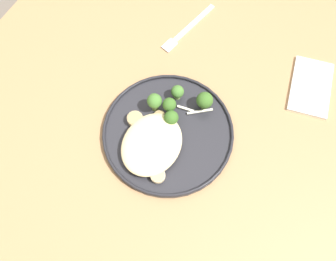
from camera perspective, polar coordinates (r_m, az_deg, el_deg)
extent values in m
plane|color=#665B51|center=(1.52, -0.98, -10.48)|extent=(6.00, 6.00, 0.00)
cube|color=#9E754C|center=(0.83, -1.77, 0.28)|extent=(1.40, 1.00, 0.04)
cylinder|color=#232328|center=(0.80, 0.00, -0.42)|extent=(0.29, 0.29, 0.01)
torus|color=black|center=(0.79, 0.00, -0.18)|extent=(0.29, 0.29, 0.01)
ellipsoid|color=beige|center=(0.77, -2.60, -2.15)|extent=(0.15, 0.12, 0.03)
cylinder|color=#E5C689|center=(0.77, -2.30, -1.40)|extent=(0.02, 0.02, 0.01)
cylinder|color=#958159|center=(0.77, -2.32, -1.18)|extent=(0.02, 0.02, 0.00)
cylinder|color=beige|center=(0.76, -2.00, -4.61)|extent=(0.02, 0.02, 0.01)
cylinder|color=#988766|center=(0.75, -2.02, -4.43)|extent=(0.02, 0.02, 0.00)
cylinder|color=#DBB77A|center=(0.76, -5.90, -4.50)|extent=(0.03, 0.03, 0.01)
cylinder|color=#8E774F|center=(0.76, -5.95, -4.34)|extent=(0.03, 0.03, 0.00)
cylinder|color=beige|center=(0.77, 0.49, -3.03)|extent=(0.02, 0.02, 0.01)
cylinder|color=#988766|center=(0.76, 0.49, -2.83)|extent=(0.02, 0.02, 0.00)
cylinder|color=#DBB77A|center=(0.80, -1.47, 2.25)|extent=(0.03, 0.03, 0.01)
cylinder|color=#8E774F|center=(0.79, -1.48, 2.50)|extent=(0.02, 0.02, 0.00)
cylinder|color=#E5C689|center=(0.80, -5.24, 1.80)|extent=(0.03, 0.03, 0.01)
cylinder|color=#958159|center=(0.79, -5.29, 2.05)|extent=(0.03, 0.03, 0.00)
cylinder|color=beige|center=(0.75, -1.62, -7.19)|extent=(0.03, 0.03, 0.01)
cylinder|color=#988766|center=(0.74, -1.64, -7.05)|extent=(0.03, 0.03, 0.00)
cylinder|color=#89A356|center=(0.80, -2.10, 3.87)|extent=(0.02, 0.02, 0.03)
sphere|color=#42702D|center=(0.78, -2.16, 4.73)|extent=(0.03, 0.03, 0.03)
cylinder|color=#7A994C|center=(0.80, 0.22, 3.40)|extent=(0.01, 0.01, 0.02)
sphere|color=#386023|center=(0.78, 0.22, 4.15)|extent=(0.03, 0.03, 0.03)
cylinder|color=#7A994C|center=(0.82, 1.49, 5.56)|extent=(0.02, 0.02, 0.02)
sphere|color=#42702D|center=(0.81, 1.52, 6.19)|extent=(0.03, 0.03, 0.03)
cylinder|color=#89A356|center=(0.81, 5.69, 4.05)|extent=(0.01, 0.01, 0.02)
sphere|color=#386023|center=(0.79, 5.84, 4.79)|extent=(0.04, 0.04, 0.04)
cylinder|color=#7A994C|center=(0.79, 0.51, 1.45)|extent=(0.02, 0.02, 0.02)
sphere|color=#386023|center=(0.77, 0.52, 2.07)|extent=(0.03, 0.03, 0.03)
cube|color=silver|center=(0.81, 2.79, 3.48)|extent=(0.01, 0.04, 0.00)
cube|color=silver|center=(0.79, -2.49, 0.59)|extent=(0.04, 0.04, 0.00)
cube|color=silver|center=(0.81, 5.07, 3.03)|extent=(0.04, 0.05, 0.00)
cube|color=silver|center=(0.96, 4.14, 16.64)|extent=(0.15, 0.05, 0.00)
cube|color=silver|center=(0.92, 0.25, 13.35)|extent=(0.04, 0.03, 0.00)
cube|color=white|center=(0.91, 21.70, 6.46)|extent=(0.17, 0.12, 0.01)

